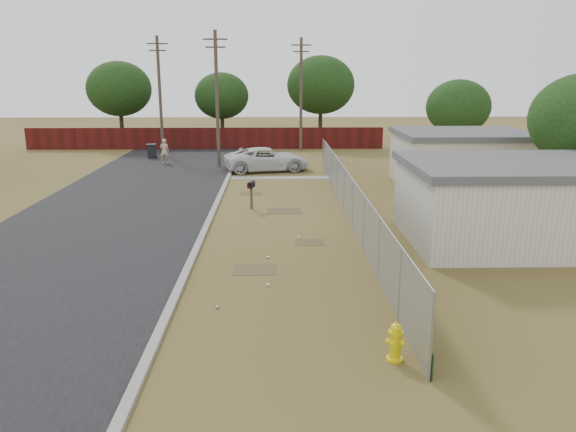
{
  "coord_description": "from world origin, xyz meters",
  "views": [
    {
      "loc": [
        -0.09,
        -22.48,
        6.3
      ],
      "look_at": [
        0.36,
        -2.21,
        1.1
      ],
      "focal_mm": 35.0,
      "sensor_mm": 36.0,
      "label": 1
    }
  ],
  "objects_px": {
    "pedestrian": "(165,151)",
    "pickup_truck": "(267,159)",
    "mailbox": "(251,187)",
    "trash_bin": "(152,151)",
    "fire_hydrant": "(395,342)"
  },
  "relations": [
    {
      "from": "mailbox",
      "to": "pickup_truck",
      "type": "distance_m",
      "value": 10.66
    },
    {
      "from": "pedestrian",
      "to": "trash_bin",
      "type": "relative_size",
      "value": 1.67
    },
    {
      "from": "pickup_truck",
      "to": "trash_bin",
      "type": "relative_size",
      "value": 5.25
    },
    {
      "from": "pickup_truck",
      "to": "mailbox",
      "type": "bearing_deg",
      "value": 164.89
    },
    {
      "from": "fire_hydrant",
      "to": "pickup_truck",
      "type": "relative_size",
      "value": 0.17
    },
    {
      "from": "mailbox",
      "to": "trash_bin",
      "type": "height_order",
      "value": "mailbox"
    },
    {
      "from": "fire_hydrant",
      "to": "pickup_truck",
      "type": "distance_m",
      "value": 25.39
    },
    {
      "from": "mailbox",
      "to": "trash_bin",
      "type": "distance_m",
      "value": 18.5
    },
    {
      "from": "pedestrian",
      "to": "pickup_truck",
      "type": "bearing_deg",
      "value": 153.82
    },
    {
      "from": "mailbox",
      "to": "pedestrian",
      "type": "relative_size",
      "value": 0.76
    },
    {
      "from": "fire_hydrant",
      "to": "pedestrian",
      "type": "xyz_separation_m",
      "value": [
        -10.52,
        28.41,
        0.44
      ]
    },
    {
      "from": "trash_bin",
      "to": "mailbox",
      "type": "bearing_deg",
      "value": -63.63
    },
    {
      "from": "fire_hydrant",
      "to": "mailbox",
      "type": "distance_m",
      "value": 15.04
    },
    {
      "from": "trash_bin",
      "to": "pickup_truck",
      "type": "bearing_deg",
      "value": -33.94
    },
    {
      "from": "fire_hydrant",
      "to": "trash_bin",
      "type": "xyz_separation_m",
      "value": [
        -12.03,
        31.1,
        0.1
      ]
    }
  ]
}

